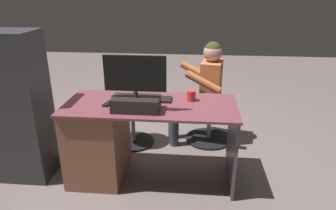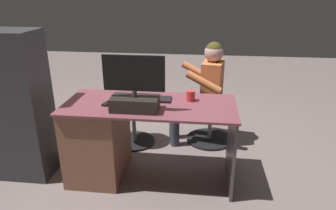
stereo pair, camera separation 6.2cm
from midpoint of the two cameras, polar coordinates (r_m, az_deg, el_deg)
name	(u,v)px [view 2 (the right image)]	position (r m, az deg, el deg)	size (l,w,h in m)	color
ground_plane	(156,158)	(3.18, -1.59, -9.83)	(10.00, 10.00, 0.00)	#6E605E
desk	(107,137)	(2.80, -10.58, -5.94)	(1.45, 0.64, 0.72)	brown
monitor	(135,94)	(2.41, -5.49, 1.96)	(0.48, 0.20, 0.44)	black
keyboard	(147,99)	(2.67, -3.27, 1.18)	(0.42, 0.14, 0.02)	black
computer_mouse	(114,96)	(2.74, -9.32, 1.67)	(0.06, 0.10, 0.04)	#292630
cup	(191,96)	(2.64, 4.91, 1.72)	(0.08, 0.08, 0.09)	red
tv_remote	(109,102)	(2.62, -10.33, 0.46)	(0.04, 0.15, 0.02)	black
office_chair_teddy	(134,120)	(3.37, -5.86, -2.81)	(0.45, 0.45, 0.45)	black
teddy_bear	(133,93)	(3.26, -6.02, 2.29)	(0.22, 0.22, 0.30)	tan
visitor_chair	(210,120)	(3.44, 8.37, -2.77)	(0.51, 0.51, 0.45)	black
person	(204,85)	(3.28, 7.17, 3.72)	(0.59, 0.53, 1.11)	#C2693B
equipment_rack	(21,107)	(2.95, -25.14, -0.32)	(0.44, 0.36, 1.32)	#303034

